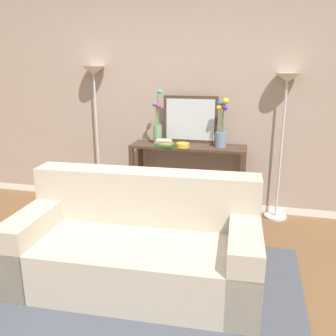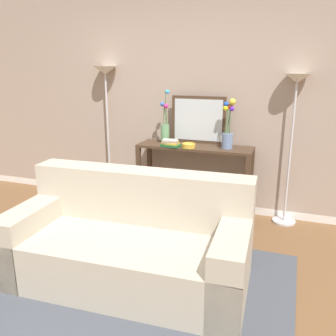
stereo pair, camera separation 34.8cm
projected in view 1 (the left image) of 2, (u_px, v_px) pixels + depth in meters
The scene contains 13 objects.
ground_plane at pixel (111, 300), 2.80m from camera, with size 16.00×16.00×0.02m, color brown.
back_wall at pixel (173, 98), 4.40m from camera, with size 12.00×0.15×2.72m.
area_rug at pixel (133, 290), 2.90m from camera, with size 2.66×1.97×0.01m.
couch at pixel (138, 246), 2.97m from camera, with size 1.99×1.01×0.88m.
console_table at pixel (188, 167), 4.24m from camera, with size 1.33×0.39×0.85m.
floor_lamp_left at pixel (95, 97), 4.44m from camera, with size 0.28×0.28×1.74m.
floor_lamp_right at pixel (285, 106), 3.94m from camera, with size 0.28×0.28×1.67m.
wall_mirror at pixel (190, 120), 4.25m from camera, with size 0.64×0.02×0.55m.
vase_tall_flowers at pixel (158, 128), 4.22m from camera, with size 0.12×0.10×0.63m.
vase_short_flowers at pixel (221, 129), 4.03m from camera, with size 0.14×0.13×0.55m.
fruit_bowl at pixel (183, 145), 4.06m from camera, with size 0.15×0.15×0.05m.
book_stack at pixel (164, 143), 4.10m from camera, with size 0.22×0.15×0.08m.
book_row_under_console at pixel (153, 206), 4.49m from camera, with size 0.23×0.18×0.13m.
Camera 1 is at (1.01, -2.23, 1.75)m, focal length 38.52 mm.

